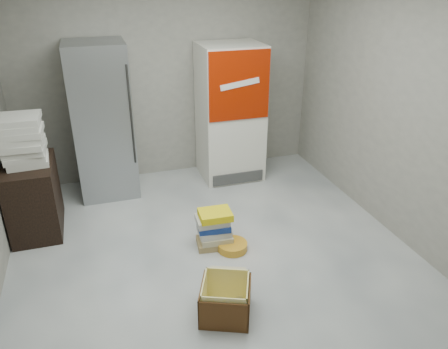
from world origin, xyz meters
TOP-DOWN VIEW (x-y plane):
  - ground at (0.00, 0.00)m, footprint 5.00×5.00m
  - room_shell at (0.00, 0.00)m, footprint 4.04×5.04m
  - steel_fridge at (-0.90, 2.13)m, footprint 0.70×0.72m
  - coke_cooler at (0.75, 2.12)m, footprint 0.80×0.73m
  - wood_shelf at (-1.73, 1.40)m, footprint 0.50×0.80m
  - supply_box_stack at (-1.72, 1.40)m, footprint 0.45×0.44m
  - phonebook_stack_main at (0.05, 0.51)m, footprint 0.38×0.31m
  - phonebook_stack_side at (-0.04, -0.19)m, footprint 0.42×0.41m
  - cardboard_box at (-0.14, -0.49)m, footprint 0.54×0.54m
  - bucket_lid at (0.21, 0.37)m, footprint 0.40×0.40m

SIDE VIEW (x-z plane):
  - ground at x=0.00m, z-range 0.00..0.00m
  - bucket_lid at x=0.21m, z-range 0.00..0.08m
  - phonebook_stack_side at x=-0.04m, z-range 0.00..0.15m
  - cardboard_box at x=-0.14m, z-range -0.03..0.30m
  - phonebook_stack_main at x=0.05m, z-range 0.00..0.41m
  - wood_shelf at x=-1.73m, z-range 0.00..0.80m
  - coke_cooler at x=0.75m, z-range 0.00..1.80m
  - steel_fridge at x=-0.90m, z-range 0.00..1.90m
  - supply_box_stack at x=-1.72m, z-range 0.80..1.32m
  - room_shell at x=0.00m, z-range 0.39..3.21m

